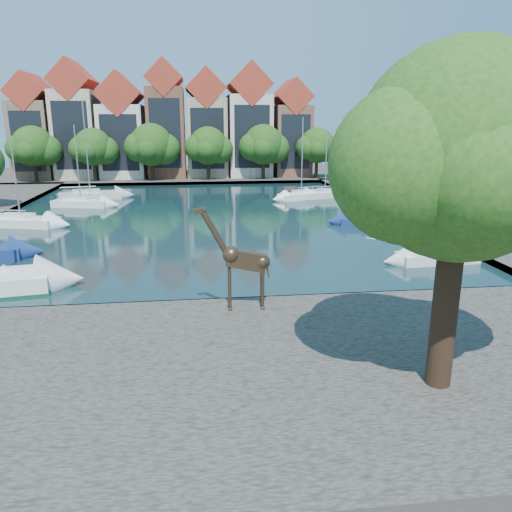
{
  "coord_description": "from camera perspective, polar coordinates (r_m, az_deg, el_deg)",
  "views": [
    {
      "loc": [
        -0.22,
        -22.82,
        8.81
      ],
      "look_at": [
        2.48,
        -1.2,
        2.88
      ],
      "focal_mm": 35.0,
      "sensor_mm": 36.0,
      "label": 1
    }
  ],
  "objects": [
    {
      "name": "sailboat_right_b",
      "position": [
        44.22,
        13.18,
        4.1
      ],
      "size": [
        5.74,
        3.1,
        10.42
      ],
      "color": "navy",
      "rests_on": "water_basin"
    },
    {
      "name": "sailboat_left_e",
      "position": [
        60.62,
        -18.41,
        6.75
      ],
      "size": [
        7.19,
        3.81,
        11.02
      ],
      "color": "silver",
      "rests_on": "water_basin"
    },
    {
      "name": "townhouse_west_mid",
      "position": [
        80.58,
        -19.75,
        13.96
      ],
      "size": [
        5.94,
        9.18,
        16.79
      ],
      "color": "beige",
      "rests_on": "far_quay"
    },
    {
      "name": "sailboat_right_d",
      "position": [
        59.3,
        7.88,
        7.14
      ],
      "size": [
        6.24,
        3.42,
        7.76
      ],
      "color": "silver",
      "rests_on": "water_basin"
    },
    {
      "name": "townhouse_east_end",
      "position": [
        80.28,
        3.92,
        13.98
      ],
      "size": [
        5.44,
        9.18,
        14.43
      ],
      "color": "brown",
      "rests_on": "far_quay"
    },
    {
      "name": "far_tree_mid_west",
      "position": [
        73.62,
        -11.8,
        12.18
      ],
      "size": [
        7.8,
        6.0,
        8.0
      ],
      "color": "#332114",
      "rests_on": "far_quay"
    },
    {
      "name": "far_quay",
      "position": [
        79.28,
        -7.01,
        8.92
      ],
      "size": [
        60.0,
        16.0,
        0.5
      ],
      "primitive_type": "cube",
      "color": "#535048",
      "rests_on": "ground"
    },
    {
      "name": "plane_tree",
      "position": [
        15.92,
        22.73,
        9.98
      ],
      "size": [
        8.32,
        6.4,
        10.62
      ],
      "color": "#332114",
      "rests_on": "near_quay"
    },
    {
      "name": "townhouse_east_mid",
      "position": [
        79.29,
        -0.84,
        14.72
      ],
      "size": [
        6.43,
        9.18,
        16.65
      ],
      "color": "beige",
      "rests_on": "far_quay"
    },
    {
      "name": "right_quay",
      "position": [
        53.86,
        20.99,
        5.08
      ],
      "size": [
        14.0,
        52.0,
        0.5
      ],
      "primitive_type": "cube",
      "color": "#535048",
      "rests_on": "ground"
    },
    {
      "name": "far_tree_far_east",
      "position": [
        75.66,
        7.06,
        12.29
      ],
      "size": [
        6.76,
        5.2,
        7.36
      ],
      "color": "#332114",
      "rests_on": "far_quay"
    },
    {
      "name": "townhouse_west_end",
      "position": [
        82.05,
        -23.89,
        12.96
      ],
      "size": [
        5.44,
        9.18,
        14.93
      ],
      "color": "#805E46",
      "rests_on": "far_quay"
    },
    {
      "name": "sailboat_right_c",
      "position": [
        57.81,
        5.19,
        7.04
      ],
      "size": [
        5.81,
        4.05,
        9.07
      ],
      "color": "white",
      "rests_on": "water_basin"
    },
    {
      "name": "townhouse_east_inner",
      "position": [
        78.85,
        -5.69,
        14.37
      ],
      "size": [
        5.94,
        9.18,
        15.79
      ],
      "color": "tan",
      "rests_on": "far_quay"
    },
    {
      "name": "sailboat_left_c",
      "position": [
        47.17,
        -25.32,
        3.79
      ],
      "size": [
        6.72,
        3.96,
        10.17
      ],
      "color": "white",
      "rests_on": "water_basin"
    },
    {
      "name": "townhouse_west_inner",
      "position": [
        79.49,
        -14.99,
        13.68
      ],
      "size": [
        6.43,
        9.18,
        15.15
      ],
      "color": "silver",
      "rests_on": "far_quay"
    },
    {
      "name": "far_tree_west",
      "position": [
        74.67,
        -18.06,
        11.64
      ],
      "size": [
        6.76,
        5.2,
        7.36
      ],
      "color": "#332114",
      "rests_on": "far_quay"
    },
    {
      "name": "far_tree_mid_east",
      "position": [
        73.44,
        -5.43,
        12.29
      ],
      "size": [
        7.02,
        5.4,
        7.52
      ],
      "color": "#332114",
      "rests_on": "far_quay"
    },
    {
      "name": "townhouse_center",
      "position": [
        78.9,
        -10.21,
        14.68
      ],
      "size": [
        5.44,
        9.18,
        16.93
      ],
      "color": "brown",
      "rests_on": "far_quay"
    },
    {
      "name": "sailboat_left_d",
      "position": [
        55.6,
        -19.38,
        5.89
      ],
      "size": [
        6.06,
        3.22,
        8.31
      ],
      "color": "white",
      "rests_on": "water_basin"
    },
    {
      "name": "giraffe_statue",
      "position": [
        22.24,
        -1.72,
        -0.43
      ],
      "size": [
        3.28,
        0.6,
        4.69
      ],
      "color": "#3C2D1E",
      "rests_on": "near_quay"
    },
    {
      "name": "sailboat_right_a",
      "position": [
        33.67,
        20.0,
        0.12
      ],
      "size": [
        5.18,
        2.09,
        8.39
      ],
      "color": "silver",
      "rests_on": "water_basin"
    },
    {
      "name": "far_tree_far_west",
      "position": [
        76.54,
        -24.06,
        11.23
      ],
      "size": [
        7.28,
        5.6,
        7.68
      ],
      "color": "#332114",
      "rests_on": "far_quay"
    },
    {
      "name": "far_tree_east",
      "position": [
        74.12,
        0.91,
        12.47
      ],
      "size": [
        7.54,
        5.8,
        7.84
      ],
      "color": "#332114",
      "rests_on": "far_quay"
    },
    {
      "name": "near_quay",
      "position": [
        17.99,
        -5.73,
        -13.26
      ],
      "size": [
        50.0,
        14.0,
        0.5
      ],
      "primitive_type": "cube",
      "color": "#535048",
      "rests_on": "ground"
    },
    {
      "name": "water_basin",
      "position": [
        47.63,
        -6.76,
        4.52
      ],
      "size": [
        38.0,
        50.0,
        0.08
      ],
      "primitive_type": "cube",
      "color": "black",
      "rests_on": "ground"
    },
    {
      "name": "ground",
      "position": [
        24.46,
        -6.17,
        -5.97
      ],
      "size": [
        160.0,
        160.0,
        0.0
      ],
      "primitive_type": "plane",
      "color": "#38332B",
      "rests_on": "ground"
    }
  ]
}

